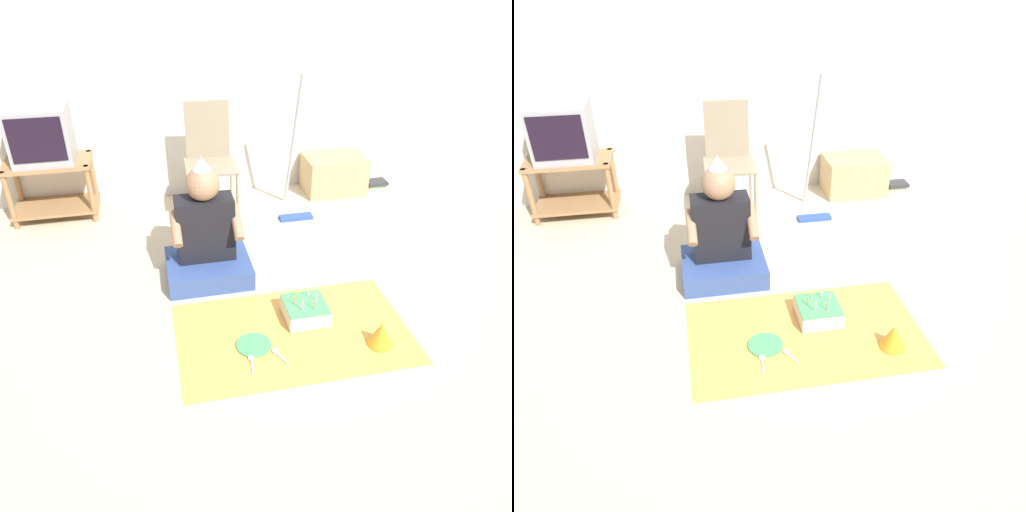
% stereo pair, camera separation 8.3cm
% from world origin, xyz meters
% --- Properties ---
extents(ground_plane, '(16.00, 16.00, 0.00)m').
position_xyz_m(ground_plane, '(0.00, 0.00, 0.00)').
color(ground_plane, beige).
extents(wall_back, '(6.40, 0.06, 2.55)m').
position_xyz_m(wall_back, '(0.00, 2.05, 1.27)').
color(wall_back, beige).
rests_on(wall_back, ground_plane).
extents(tv_stand, '(0.69, 0.40, 0.49)m').
position_xyz_m(tv_stand, '(-1.60, 1.82, 0.29)').
color(tv_stand, '#997047').
rests_on(tv_stand, ground_plane).
extents(tv, '(0.46, 0.39, 0.44)m').
position_xyz_m(tv, '(-1.60, 1.82, 0.71)').
color(tv, '#99999E').
rests_on(tv, tv_stand).
extents(folding_chair, '(0.42, 0.41, 0.94)m').
position_xyz_m(folding_chair, '(-0.31, 1.56, 0.55)').
color(folding_chair, gray).
rests_on(folding_chair, ground_plane).
extents(cardboard_box_stack, '(0.54, 0.38, 0.33)m').
position_xyz_m(cardboard_box_stack, '(0.86, 1.80, 0.17)').
color(cardboard_box_stack, tan).
rests_on(cardboard_box_stack, ground_plane).
extents(dust_mop, '(0.28, 0.40, 1.19)m').
position_xyz_m(dust_mop, '(0.37, 1.43, 0.34)').
color(dust_mop, '#2D4CB2').
rests_on(dust_mop, ground_plane).
extents(book_pile, '(0.19, 0.14, 0.05)m').
position_xyz_m(book_pile, '(1.31, 1.82, 0.03)').
color(book_pile, '#60936B').
rests_on(book_pile, ground_plane).
extents(person_seated, '(0.57, 0.47, 0.87)m').
position_xyz_m(person_seated, '(-0.47, 0.66, 0.28)').
color(person_seated, '#334C8C').
rests_on(person_seated, ground_plane).
extents(party_cloth, '(1.39, 0.83, 0.01)m').
position_xyz_m(party_cloth, '(-0.06, -0.07, 0.00)').
color(party_cloth, '#EFA84C').
rests_on(party_cloth, ground_plane).
extents(birthday_cake, '(0.26, 0.26, 0.17)m').
position_xyz_m(birthday_cake, '(0.05, 0.06, 0.06)').
color(birthday_cake, '#F4E0C6').
rests_on(birthday_cake, party_cloth).
extents(party_hat_blue, '(0.15, 0.15, 0.15)m').
position_xyz_m(party_hat_blue, '(0.41, -0.27, 0.08)').
color(party_hat_blue, gold).
rests_on(party_hat_blue, party_cloth).
extents(paper_plate, '(0.20, 0.20, 0.01)m').
position_xyz_m(paper_plate, '(-0.31, -0.13, 0.01)').
color(paper_plate, '#4CB266').
rests_on(paper_plate, party_cloth).
extents(plastic_spoon_near, '(0.07, 0.14, 0.01)m').
position_xyz_m(plastic_spoon_near, '(-0.20, -0.22, 0.01)').
color(plastic_spoon_near, white).
rests_on(plastic_spoon_near, party_cloth).
extents(plastic_spoon_far, '(0.04, 0.15, 0.01)m').
position_xyz_m(plastic_spoon_far, '(-0.35, -0.25, 0.01)').
color(plastic_spoon_far, white).
rests_on(plastic_spoon_far, party_cloth).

